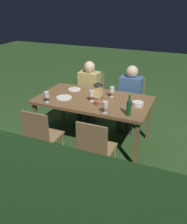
{
  "coord_description": "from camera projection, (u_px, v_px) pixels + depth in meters",
  "views": [
    {
      "loc": [
        -1.41,
        3.31,
        2.2
      ],
      "look_at": [
        0.0,
        0.0,
        0.53
      ],
      "focal_mm": 39.79,
      "sensor_mm": 36.0,
      "label": 1
    }
  ],
  "objects": [
    {
      "name": "green_bottle_on_table",
      "position": [
        129.0,
        108.0,
        3.29
      ],
      "size": [
        0.07,
        0.07,
        0.29
      ],
      "color": "#195128",
      "rests_on": "dining_table"
    },
    {
      "name": "potted_plant_by_hedge",
      "position": [
        174.0,
        214.0,
        2.2
      ],
      "size": [
        0.5,
        0.5,
        0.78
      ],
      "color": "#9E5133",
      "rests_on": "ground"
    },
    {
      "name": "chair_side_right_b",
      "position": [
        41.0,
        135.0,
        3.39
      ],
      "size": [
        0.42,
        0.4,
        0.87
      ],
      "color": "#937047",
      "rests_on": "ground"
    },
    {
      "name": "plate_a",
      "position": [
        64.0,
        98.0,
        3.9
      ],
      "size": [
        0.25,
        0.25,
        0.01
      ],
      "primitive_type": "cylinder",
      "color": "white",
      "rests_on": "dining_table"
    },
    {
      "name": "potted_plant_corner",
      "position": [
        109.0,
        190.0,
        2.41
      ],
      "size": [
        0.58,
        0.58,
        0.83
      ],
      "color": "brown",
      "rests_on": "ground"
    },
    {
      "name": "wine_glass_d",
      "position": [
        112.0,
        90.0,
        3.9
      ],
      "size": [
        0.08,
        0.08,
        0.17
      ],
      "color": "silver",
      "rests_on": "dining_table"
    },
    {
      "name": "plate_b",
      "position": [
        74.0,
        89.0,
        4.25
      ],
      "size": [
        0.22,
        0.22,
        0.01
      ],
      "primitive_type": "cylinder",
      "color": "white",
      "rests_on": "dining_table"
    },
    {
      "name": "bowl_bread",
      "position": [
        138.0,
        104.0,
        3.62
      ],
      "size": [
        0.17,
        0.17,
        0.06
      ],
      "color": "silver",
      "rests_on": "dining_table"
    },
    {
      "name": "wine_glass_a",
      "position": [
        92.0,
        94.0,
        3.74
      ],
      "size": [
        0.08,
        0.08,
        0.17
      ],
      "color": "silver",
      "rests_on": "dining_table"
    },
    {
      "name": "person_in_blue",
      "position": [
        130.0,
        95.0,
        4.36
      ],
      "size": [
        0.38,
        0.47,
        1.15
      ],
      "color": "#426699",
      "rests_on": "ground"
    },
    {
      "name": "wine_glass_c",
      "position": [
        105.0,
        105.0,
        3.35
      ],
      "size": [
        0.08,
        0.08,
        0.17
      ],
      "color": "silver",
      "rests_on": "dining_table"
    },
    {
      "name": "dining_table",
      "position": [
        93.0,
        102.0,
        3.9
      ],
      "size": [
        1.77,
        0.98,
        0.76
      ],
      "color": "brown",
      "rests_on": "ground"
    },
    {
      "name": "bowl_olives",
      "position": [
        99.0,
        103.0,
        3.67
      ],
      "size": [
        0.14,
        0.14,
        0.05
      ],
      "color": "#9E5138",
      "rests_on": "dining_table"
    },
    {
      "name": "chair_side_left_a",
      "position": [
        132.0,
        99.0,
        4.58
      ],
      "size": [
        0.42,
        0.4,
        0.87
      ],
      "color": "#937047",
      "rests_on": "ground"
    },
    {
      "name": "chair_side_left_b",
      "position": [
        92.0,
        93.0,
        4.87
      ],
      "size": [
        0.42,
        0.4,
        0.87
      ],
      "color": "#937047",
      "rests_on": "ground"
    },
    {
      "name": "ground_plane",
      "position": [
        93.0,
        140.0,
        4.19
      ],
      "size": [
        16.0,
        16.0,
        0.0
      ],
      "primitive_type": "plane",
      "color": "#2D5123"
    },
    {
      "name": "chair_side_right_a",
      "position": [
        95.0,
        148.0,
        3.11
      ],
      "size": [
        0.42,
        0.4,
        0.87
      ],
      "color": "#937047",
      "rests_on": "ground"
    },
    {
      "name": "wine_glass_b",
      "position": [
        47.0,
        95.0,
        3.7
      ],
      "size": [
        0.08,
        0.08,
        0.17
      ],
      "color": "silver",
      "rests_on": "dining_table"
    },
    {
      "name": "person_in_mustard",
      "position": [
        88.0,
        89.0,
        4.64
      ],
      "size": [
        0.38,
        0.47,
        1.15
      ],
      "color": "tan",
      "rests_on": "ground"
    },
    {
      "name": "lantern_centerpiece",
      "position": [
        98.0,
        89.0,
        3.84
      ],
      "size": [
        0.15,
        0.15,
        0.27
      ],
      "color": "black",
      "rests_on": "dining_table"
    }
  ]
}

